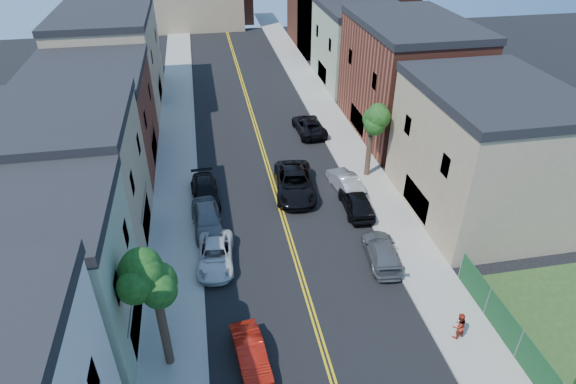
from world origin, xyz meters
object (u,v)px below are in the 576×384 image
dark_car_right_far (309,125)px  black_car_left (205,192)px  silver_car_right (345,182)px  grey_car_right (382,252)px  grey_car_left (207,219)px  black_car_right (357,202)px  black_suv_lane (295,183)px  white_pickup (216,255)px  pedestrian_right (459,326)px  red_sedan (251,354)px

dark_car_right_far → black_car_left: bearing=41.0°
silver_car_right → dark_car_right_far: (-0.53, 10.73, 0.01)m
grey_car_right → grey_car_left: bearing=-19.6°
black_car_right → black_suv_lane: (-4.03, 3.28, 0.09)m
grey_car_left → black_car_left: (0.00, 3.79, -0.12)m
white_pickup → black_car_left: 7.63m
black_car_right → pedestrian_right: 12.60m
red_sedan → black_car_right: black_car_right is taller
red_sedan → black_car_left: size_ratio=0.82×
dark_car_right_far → black_suv_lane: size_ratio=0.84×
grey_car_left → dark_car_right_far: bearing=49.0°
black_car_right → dark_car_right_far: (-0.53, 13.67, -0.05)m
grey_car_right → black_suv_lane: (-3.94, 8.95, 0.20)m
black_car_left → silver_car_right: (11.00, -0.65, 0.02)m
red_sedan → black_suv_lane: size_ratio=0.64×
silver_car_right → black_suv_lane: size_ratio=0.70×
black_car_right → silver_car_right: 2.94m
pedestrian_right → dark_car_right_far: bearing=-95.6°
red_sedan → dark_car_right_far: dark_car_right_far is taller
grey_car_right → black_suv_lane: black_suv_lane is taller
white_pickup → black_suv_lane: (6.61, 7.30, 0.22)m
black_car_right → pedestrian_right: (1.68, -12.49, 0.17)m
grey_car_left → black_car_left: bearing=86.1°
grey_car_left → black_car_right: grey_car_left is taller
black_car_left → pedestrian_right: size_ratio=3.01×
grey_car_right → white_pickup: bearing=-1.9°
white_pickup → grey_car_left: size_ratio=0.99×
red_sedan → grey_car_left: (-1.66, 11.82, 0.17)m
grey_car_left → pedestrian_right: bearing=-48.0°
grey_car_right → silver_car_right: size_ratio=1.07×
white_pickup → black_car_right: size_ratio=1.03×
grey_car_right → pedestrian_right: (1.77, -6.82, 0.28)m
black_car_left → pedestrian_right: pedestrian_right is taller
black_car_right → black_car_left: bearing=-15.7°
red_sedan → silver_car_right: size_ratio=0.91×
grey_car_right → silver_car_right: 8.61m
grey_car_right → silver_car_right: (0.09, 8.61, 0.04)m
red_sedan → pedestrian_right: size_ratio=2.48×
white_pickup → black_suv_lane: size_ratio=0.76×
grey_car_left → black_suv_lane: black_suv_lane is taller
pedestrian_right → grey_car_left: bearing=-54.6°
black_car_left → pedestrian_right: 20.48m
grey_car_right → black_car_right: bearing=-83.9°
red_sedan → pedestrian_right: 11.03m
black_car_left → black_suv_lane: black_suv_lane is taller
red_sedan → silver_car_right: silver_car_right is taller
red_sedan → pedestrian_right: bearing=-9.2°
black_car_right → silver_car_right: black_car_right is taller
dark_car_right_far → black_suv_lane: bearing=68.5°
black_car_left → black_car_right: size_ratio=1.05×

